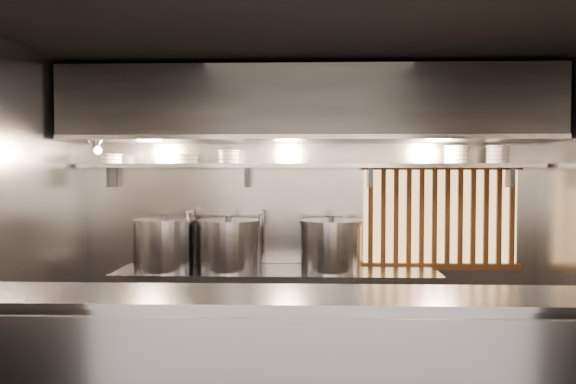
# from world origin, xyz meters

# --- Properties ---
(ceiling) EXTENTS (4.50, 4.50, 0.00)m
(ceiling) POSITION_xyz_m (0.00, 0.00, 2.80)
(ceiling) COLOR black
(ceiling) RESTS_ON wall_back
(wall_back) EXTENTS (4.50, 0.00, 4.50)m
(wall_back) POSITION_xyz_m (0.00, 1.50, 1.40)
(wall_back) COLOR gray
(wall_back) RESTS_ON floor
(wall_left) EXTENTS (0.00, 3.00, 3.00)m
(wall_left) POSITION_xyz_m (-2.25, 0.00, 1.40)
(wall_left) COLOR gray
(wall_left) RESTS_ON floor
(cooking_bench) EXTENTS (3.00, 0.70, 0.90)m
(cooking_bench) POSITION_xyz_m (-0.30, 1.13, 0.45)
(cooking_bench) COLOR gray
(cooking_bench) RESTS_ON floor
(bowl_shelf) EXTENTS (4.40, 0.34, 0.04)m
(bowl_shelf) POSITION_xyz_m (0.00, 1.32, 1.88)
(bowl_shelf) COLOR gray
(bowl_shelf) RESTS_ON wall_back
(exhaust_hood) EXTENTS (4.40, 0.81, 0.65)m
(exhaust_hood) POSITION_xyz_m (0.00, 1.10, 2.42)
(exhaust_hood) COLOR #2D2D30
(exhaust_hood) RESTS_ON ceiling
(wood_screen) EXTENTS (1.56, 0.09, 1.04)m
(wood_screen) POSITION_xyz_m (1.30, 1.45, 1.38)
(wood_screen) COLOR #FFBE72
(wood_screen) RESTS_ON wall_back
(faucet_left) EXTENTS (0.04, 0.30, 0.50)m
(faucet_left) POSITION_xyz_m (-1.15, 1.37, 1.31)
(faucet_left) COLOR silver
(faucet_left) RESTS_ON wall_back
(faucet_right) EXTENTS (0.04, 0.30, 0.50)m
(faucet_right) POSITION_xyz_m (-0.45, 1.37, 1.31)
(faucet_right) COLOR silver
(faucet_right) RESTS_ON wall_back
(heat_lamp) EXTENTS (0.25, 0.35, 0.20)m
(heat_lamp) POSITION_xyz_m (-1.90, 0.85, 2.07)
(heat_lamp) COLOR gray
(heat_lamp) RESTS_ON exhaust_hood
(pendant_bulb) EXTENTS (0.09, 0.09, 0.19)m
(pendant_bulb) POSITION_xyz_m (-0.10, 1.20, 1.96)
(pendant_bulb) COLOR #2D2D30
(pendant_bulb) RESTS_ON exhaust_hood
(stock_pot_left) EXTENTS (0.69, 0.69, 0.52)m
(stock_pot_left) POSITION_xyz_m (-1.36, 1.10, 1.14)
(stock_pot_left) COLOR gray
(stock_pot_left) RESTS_ON cooking_bench
(stock_pot_mid) EXTENTS (0.76, 0.76, 0.51)m
(stock_pot_mid) POSITION_xyz_m (-0.75, 1.13, 1.14)
(stock_pot_mid) COLOR gray
(stock_pot_mid) RESTS_ON cooking_bench
(stock_pot_right) EXTENTS (0.65, 0.65, 0.51)m
(stock_pot_right) POSITION_xyz_m (0.21, 1.12, 1.14)
(stock_pot_right) COLOR gray
(stock_pot_right) RESTS_ON cooking_bench
(bowl_stack_0) EXTENTS (0.22, 0.22, 0.09)m
(bowl_stack_0) POSITION_xyz_m (-1.93, 1.32, 1.95)
(bowl_stack_0) COLOR white
(bowl_stack_0) RESTS_ON bowl_shelf
(bowl_stack_1) EXTENTS (0.24, 0.24, 0.09)m
(bowl_stack_1) POSITION_xyz_m (-1.18, 1.32, 1.95)
(bowl_stack_1) COLOR white
(bowl_stack_1) RESTS_ON bowl_shelf
(bowl_stack_2) EXTENTS (0.22, 0.22, 0.13)m
(bowl_stack_2) POSITION_xyz_m (-0.77, 1.32, 1.97)
(bowl_stack_2) COLOR white
(bowl_stack_2) RESTS_ON bowl_shelf
(bowl_stack_3) EXTENTS (0.23, 0.23, 0.17)m
(bowl_stack_3) POSITION_xyz_m (1.41, 1.32, 1.98)
(bowl_stack_3) COLOR white
(bowl_stack_3) RESTS_ON bowl_shelf
(bowl_stack_4) EXTENTS (0.22, 0.22, 0.17)m
(bowl_stack_4) POSITION_xyz_m (1.81, 1.32, 1.98)
(bowl_stack_4) COLOR white
(bowl_stack_4) RESTS_ON bowl_shelf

